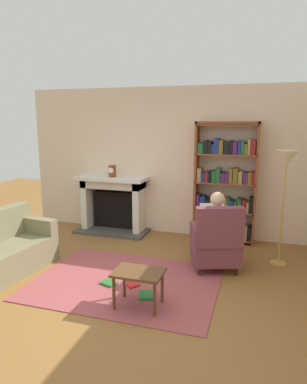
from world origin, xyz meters
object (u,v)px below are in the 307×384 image
Objects in this scene: fireplace at (114,202)px; mantel_clock at (112,171)px; side_table at (138,277)px; floor_lamp at (286,169)px; bookshelf at (225,185)px; armchair_reading at (216,242)px; seated_reader at (215,226)px.

fireplace is 6.37× the size of mantel_clock.
side_table is at bearing -60.87° from fireplace.
floor_lamp reaches higher than mantel_clock.
bookshelf is at bearing 3.74° from mantel_clock.
fireplace is 3.21m from floor_lamp.
armchair_reading reaches higher than side_table.
floor_lamp reaches higher than side_table.
armchair_reading is at bearing -30.84° from fireplace.
seated_reader is at bearing -29.03° from fireplace.
bookshelf reaches higher than floor_lamp.
fireplace reaches higher than side_table.
side_table is at bearing -104.90° from bookshelf.
floor_lamp is (2.99, -0.79, 0.87)m from fireplace.
fireplace is 2.45× the size of side_table.
bookshelf is 2.15× the size of armchair_reading.
armchair_reading is 0.85× the size of seated_reader.
fireplace is 1.21× the size of seated_reader.
fireplace is at bearing -179.03° from bookshelf.
seated_reader is 0.67× the size of floor_lamp.
seated_reader is at bearing 63.95° from side_table.
mantel_clock is 0.39× the size of side_table.
floor_lamp is (0.90, -0.82, 0.43)m from bookshelf.
armchair_reading is (0.03, -1.30, -0.58)m from bookshelf.
side_table is 2.58m from floor_lamp.
seated_reader reaches higher than armchair_reading.
fireplace is at bearing 165.23° from floor_lamp.
bookshelf is at bearing 137.52° from floor_lamp.
mantel_clock is 2.51m from armchair_reading.
mantel_clock is 0.10× the size of bookshelf.
mantel_clock is at bearing -75.14° from fireplace.
bookshelf is at bearing -108.08° from armchair_reading.
side_table is at bearing -132.28° from floor_lamp.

